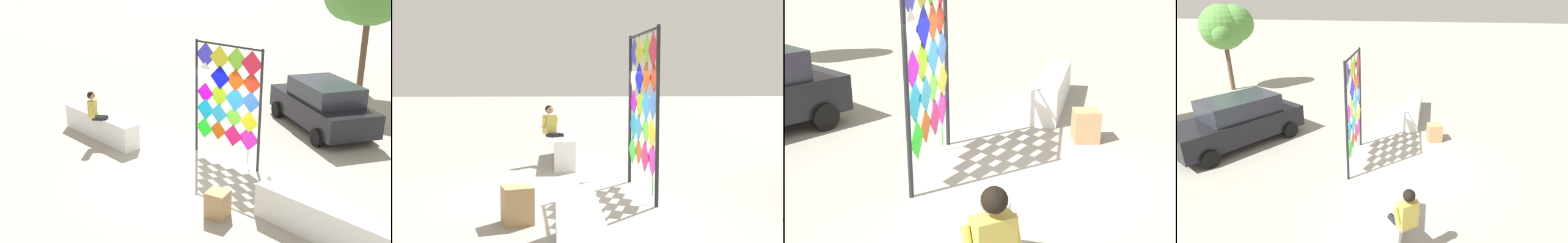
# 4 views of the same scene
# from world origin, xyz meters

# --- Properties ---
(ground) EXTENTS (120.00, 120.00, 0.00)m
(ground) POSITION_xyz_m (0.00, 0.00, 0.00)
(ground) COLOR #9E998E
(plaza_ledge_left) EXTENTS (3.28, 0.54, 0.78)m
(plaza_ledge_left) POSITION_xyz_m (-4.02, -0.21, 0.39)
(plaza_ledge_left) COLOR white
(plaza_ledge_left) RESTS_ON ground
(kite_display_rack) EXTENTS (2.24, 0.22, 3.29)m
(kite_display_rack) POSITION_xyz_m (-0.09, 1.30, 1.90)
(kite_display_rack) COLOR #232328
(kite_display_rack) RESTS_ON ground
(seated_vendor) EXTENTS (0.77, 0.74, 1.62)m
(seated_vendor) POSITION_xyz_m (-3.70, -0.51, 0.97)
(seated_vendor) COLOR black
(seated_vendor) RESTS_ON ground
(cardboard_box_large) EXTENTS (0.56, 0.57, 0.61)m
(cardboard_box_large) POSITION_xyz_m (1.84, -1.09, 0.30)
(cardboard_box_large) COLOR tan
(cardboard_box_large) RESTS_ON ground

